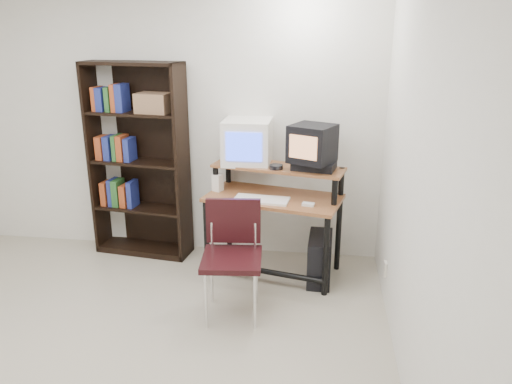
# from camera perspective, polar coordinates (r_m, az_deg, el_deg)

# --- Properties ---
(floor) EXTENTS (4.00, 4.00, 0.01)m
(floor) POSITION_cam_1_polar(r_m,az_deg,el_deg) (3.67, -18.05, -18.85)
(floor) COLOR #BAB19A
(floor) RESTS_ON ground
(back_wall) EXTENTS (4.00, 0.01, 2.60)m
(back_wall) POSITION_cam_1_polar(r_m,az_deg,el_deg) (4.89, -9.60, 7.96)
(back_wall) COLOR silver
(back_wall) RESTS_ON floor
(right_wall) EXTENTS (0.01, 4.00, 2.60)m
(right_wall) POSITION_cam_1_polar(r_m,az_deg,el_deg) (2.79, 18.94, -0.68)
(right_wall) COLOR silver
(right_wall) RESTS_ON floor
(computer_desk) EXTENTS (1.27, 0.83, 0.98)m
(computer_desk) POSITION_cam_1_polar(r_m,az_deg,el_deg) (4.45, 2.10, -1.02)
(computer_desk) COLOR #975A31
(computer_desk) RESTS_ON floor
(crt_monitor) EXTENTS (0.42, 0.44, 0.40)m
(crt_monitor) POSITION_cam_1_polar(r_m,az_deg,el_deg) (4.55, -0.97, 5.77)
(crt_monitor) COLOR white
(crt_monitor) RESTS_ON computer_desk
(vcr) EXTENTS (0.40, 0.32, 0.08)m
(vcr) POSITION_cam_1_polar(r_m,az_deg,el_deg) (4.37, 6.66, 2.97)
(vcr) COLOR black
(vcr) RESTS_ON computer_desk
(crt_tv) EXTENTS (0.45, 0.45, 0.32)m
(crt_tv) POSITION_cam_1_polar(r_m,az_deg,el_deg) (4.31, 6.45, 5.52)
(crt_tv) COLOR black
(crt_tv) RESTS_ON vcr
(cd_spindle) EXTENTS (0.15, 0.15, 0.05)m
(cd_spindle) POSITION_cam_1_polar(r_m,az_deg,el_deg) (4.35, 2.31, 2.81)
(cd_spindle) COLOR #26262B
(cd_spindle) RESTS_ON computer_desk
(keyboard) EXTENTS (0.49, 0.25, 0.03)m
(keyboard) POSITION_cam_1_polar(r_m,az_deg,el_deg) (4.30, 0.63, -0.98)
(keyboard) COLOR white
(keyboard) RESTS_ON computer_desk
(mousepad) EXTENTS (0.23, 0.19, 0.01)m
(mousepad) POSITION_cam_1_polar(r_m,az_deg,el_deg) (4.23, 5.93, -1.63)
(mousepad) COLOR black
(mousepad) RESTS_ON computer_desk
(mouse) EXTENTS (0.11, 0.08, 0.03)m
(mouse) POSITION_cam_1_polar(r_m,az_deg,el_deg) (4.21, 6.00, -1.47)
(mouse) COLOR white
(mouse) RESTS_ON mousepad
(desk_speaker) EXTENTS (0.10, 0.10, 0.17)m
(desk_speaker) POSITION_cam_1_polar(r_m,az_deg,el_deg) (4.55, -4.41, 0.98)
(desk_speaker) COLOR white
(desk_speaker) RESTS_ON computer_desk
(pc_tower) EXTENTS (0.21, 0.46, 0.42)m
(pc_tower) POSITION_cam_1_polar(r_m,az_deg,el_deg) (4.49, 7.29, -7.54)
(pc_tower) COLOR black
(pc_tower) RESTS_ON floor
(school_chair) EXTENTS (0.49, 0.49, 0.90)m
(school_chair) POSITION_cam_1_polar(r_m,az_deg,el_deg) (3.86, -2.71, -6.21)
(school_chair) COLOR black
(school_chair) RESTS_ON floor
(bookshelf) EXTENTS (0.97, 0.43, 1.87)m
(bookshelf) POSITION_cam_1_polar(r_m,az_deg,el_deg) (4.93, -13.17, 3.70)
(bookshelf) COLOR black
(bookshelf) RESTS_ON floor
(wall_outlet) EXTENTS (0.02, 0.08, 0.12)m
(wall_outlet) POSITION_cam_1_polar(r_m,az_deg,el_deg) (4.22, 14.56, -8.48)
(wall_outlet) COLOR beige
(wall_outlet) RESTS_ON right_wall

